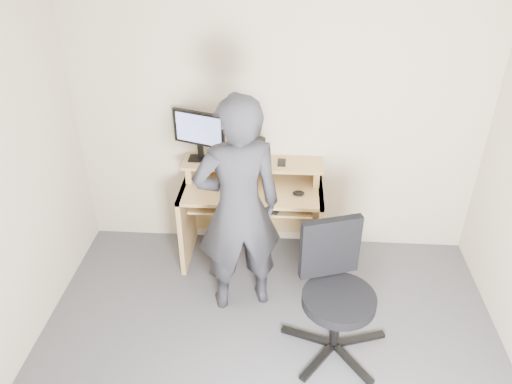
# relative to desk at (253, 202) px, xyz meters

# --- Properties ---
(back_wall) EXTENTS (3.50, 0.02, 2.50)m
(back_wall) POSITION_rel_desk_xyz_m (0.20, 0.22, 0.70)
(back_wall) COLOR beige
(back_wall) RESTS_ON ground
(ceiling) EXTENTS (3.50, 3.50, 0.02)m
(ceiling) POSITION_rel_desk_xyz_m (0.20, -1.53, 1.95)
(ceiling) COLOR white
(ceiling) RESTS_ON back_wall
(desk) EXTENTS (1.20, 0.60, 0.91)m
(desk) POSITION_rel_desk_xyz_m (0.00, 0.00, 0.00)
(desk) COLOR tan
(desk) RESTS_ON ground
(monitor) EXTENTS (0.45, 0.18, 0.44)m
(monitor) POSITION_rel_desk_xyz_m (-0.45, 0.09, 0.63)
(monitor) COLOR black
(monitor) RESTS_ON desk
(external_drive) EXTENTS (0.11, 0.15, 0.20)m
(external_drive) POSITION_rel_desk_xyz_m (0.02, 0.06, 0.46)
(external_drive) COLOR black
(external_drive) RESTS_ON desk
(travel_mug) EXTENTS (0.10, 0.10, 0.20)m
(travel_mug) POSITION_rel_desk_xyz_m (0.06, 0.09, 0.46)
(travel_mug) COLOR #ADACB1
(travel_mug) RESTS_ON desk
(smartphone) EXTENTS (0.07, 0.13, 0.01)m
(smartphone) POSITION_rel_desk_xyz_m (0.24, 0.07, 0.37)
(smartphone) COLOR black
(smartphone) RESTS_ON desk
(charger) EXTENTS (0.05, 0.04, 0.03)m
(charger) POSITION_rel_desk_xyz_m (-0.11, -0.02, 0.38)
(charger) COLOR black
(charger) RESTS_ON desk
(headphones) EXTENTS (0.17, 0.17, 0.06)m
(headphones) POSITION_rel_desk_xyz_m (-0.12, 0.15, 0.37)
(headphones) COLOR silver
(headphones) RESTS_ON desk
(keyboard) EXTENTS (0.49, 0.35, 0.03)m
(keyboard) POSITION_rel_desk_xyz_m (0.04, -0.17, 0.12)
(keyboard) COLOR black
(keyboard) RESTS_ON desk
(mouse) EXTENTS (0.10, 0.07, 0.04)m
(mouse) POSITION_rel_desk_xyz_m (0.39, -0.18, 0.22)
(mouse) COLOR black
(mouse) RESTS_ON desk
(office_chair) EXTENTS (0.78, 0.74, 0.98)m
(office_chair) POSITION_rel_desk_xyz_m (0.66, -1.03, -0.01)
(office_chair) COLOR black
(office_chair) RESTS_ON ground
(person) EXTENTS (0.75, 0.60, 1.80)m
(person) POSITION_rel_desk_xyz_m (-0.06, -0.64, 0.35)
(person) COLOR black
(person) RESTS_ON ground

